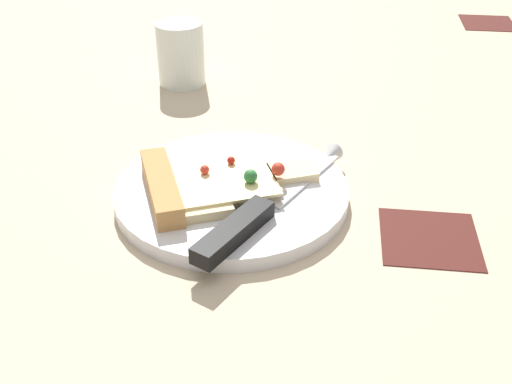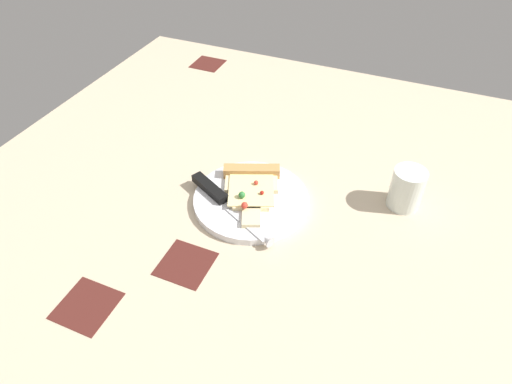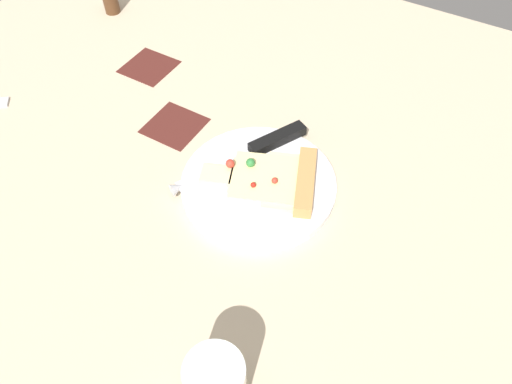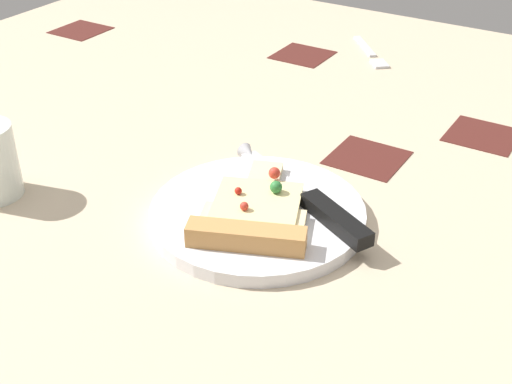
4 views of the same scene
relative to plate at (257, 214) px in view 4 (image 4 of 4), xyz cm
name	(u,v)px [view 4 (image 4 of 4)]	position (x,y,z in cm)	size (l,w,h in cm)	color
ground_plane	(225,188)	(-8.14, 5.70, -2.26)	(142.36, 142.36, 3.00)	#C6B293
plate	(257,214)	(0.00, 0.00, 0.00)	(23.66, 23.66, 1.53)	silver
pizza_slice	(254,215)	(0.99, -2.33, 1.57)	(14.49, 19.06, 2.67)	beige
knife	(311,200)	(4.59, 3.63, 1.37)	(22.32, 12.81, 2.45)	silver
fork	(371,52)	(-10.18, 53.68, -0.37)	(11.37, 12.75, 0.80)	silver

